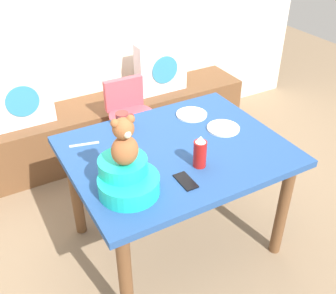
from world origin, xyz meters
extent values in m
plane|color=#8C7256|center=(0.00, 0.00, 0.00)|extent=(8.00, 8.00, 0.00)
cube|color=brown|center=(0.00, 1.23, 0.23)|extent=(2.60, 0.44, 0.46)
cube|color=silver|center=(-0.62, 1.21, 0.68)|extent=(0.44, 0.14, 0.44)
cylinder|color=teal|center=(-0.62, 1.14, 0.68)|extent=(0.24, 0.01, 0.24)
cube|color=silver|center=(0.55, 1.21, 0.68)|extent=(0.44, 0.14, 0.44)
cylinder|color=teal|center=(0.55, 1.14, 0.68)|extent=(0.24, 0.01, 0.24)
cube|color=#264C8C|center=(0.00, 0.00, 0.72)|extent=(1.22, 0.96, 0.04)
cylinder|color=brown|center=(-0.52, -0.39, 0.35)|extent=(0.07, 0.07, 0.70)
cylinder|color=brown|center=(0.52, -0.39, 0.35)|extent=(0.07, 0.07, 0.70)
cylinder|color=brown|center=(-0.52, 0.39, 0.35)|extent=(0.07, 0.07, 0.70)
cylinder|color=brown|center=(0.52, 0.39, 0.35)|extent=(0.07, 0.07, 0.70)
cylinder|color=#D84C59|center=(0.07, 0.78, 0.51)|extent=(0.34, 0.34, 0.10)
cube|color=#D84C59|center=(0.08, 0.92, 0.67)|extent=(0.30, 0.06, 0.24)
cube|color=white|center=(0.07, 0.60, 0.58)|extent=(0.31, 0.21, 0.02)
cylinder|color=silver|center=(-0.07, 0.64, 0.23)|extent=(0.03, 0.03, 0.46)
cylinder|color=silver|center=(0.21, 0.64, 0.23)|extent=(0.03, 0.03, 0.46)
cylinder|color=silver|center=(-0.07, 0.92, 0.23)|extent=(0.03, 0.03, 0.46)
cylinder|color=silver|center=(0.21, 0.92, 0.23)|extent=(0.03, 0.03, 0.46)
cylinder|color=#1BCBB4|center=(-0.39, -0.22, 0.79)|extent=(0.30, 0.30, 0.09)
cylinder|color=#1BCBB4|center=(-0.39, -0.16, 0.86)|extent=(0.24, 0.24, 0.07)
ellipsoid|color=#A25D34|center=(-0.39, -0.20, 0.97)|extent=(0.13, 0.11, 0.15)
sphere|color=#A25D34|center=(-0.39, -0.20, 1.09)|extent=(0.10, 0.10, 0.10)
sphere|color=beige|center=(-0.39, -0.24, 1.08)|extent=(0.04, 0.04, 0.04)
sphere|color=#A25D34|center=(-0.43, -0.20, 1.13)|extent=(0.04, 0.04, 0.04)
sphere|color=#A25D34|center=(-0.36, -0.20, 1.13)|extent=(0.04, 0.04, 0.04)
cylinder|color=red|center=(0.02, -0.20, 0.81)|extent=(0.07, 0.07, 0.15)
cone|color=white|center=(0.02, -0.20, 0.91)|extent=(0.06, 0.06, 0.03)
cylinder|color=#9E332D|center=(-0.17, 0.37, 0.79)|extent=(0.08, 0.08, 0.09)
torus|color=#9E332D|center=(-0.12, 0.37, 0.79)|extent=(0.06, 0.01, 0.06)
cylinder|color=white|center=(0.36, 0.04, 0.75)|extent=(0.20, 0.20, 0.01)
cylinder|color=white|center=(0.28, 0.28, 0.75)|extent=(0.20, 0.20, 0.01)
cube|color=black|center=(-0.11, -0.28, 0.74)|extent=(0.07, 0.14, 0.01)
cube|color=silver|center=(-0.45, 0.29, 0.74)|extent=(0.17, 0.05, 0.01)
camera|label=1|loc=(-0.96, -1.61, 2.01)|focal=42.59mm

